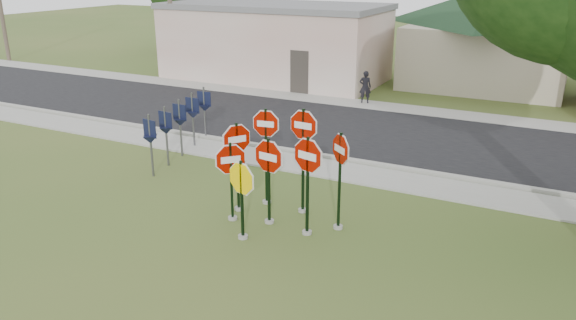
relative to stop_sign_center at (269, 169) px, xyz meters
The scene contains 17 objects.
ground 1.92m from the stop_sign_center, 82.55° to the right, with size 120.00×120.00×0.00m, color #3B5720.
sidewalk_near 4.51m from the stop_sign_center, 87.85° to the left, with size 60.00×1.60×0.06m, color gray.
road 8.89m from the stop_sign_center, 88.95° to the left, with size 60.00×7.00×0.04m, color black.
sidewalk_far 13.15m from the stop_sign_center, 89.30° to the left, with size 60.00×1.60×0.06m, color gray.
curb 5.46m from the stop_sign_center, 88.26° to the left, with size 60.00×0.20×0.14m, color gray.
stop_sign_center is the anchor object (origin of this frame).
stop_sign_yellow 1.08m from the stop_sign_center, 98.50° to the right, with size 1.08×0.30×2.10m.
stop_sign_left 0.99m from the stop_sign_center, 164.15° to the right, with size 0.79×0.77×2.20m.
stop_sign_right 1.15m from the stop_sign_center, ahead, with size 1.12×0.30×2.62m.
stop_sign_back_right 1.17m from the stop_sign_center, 64.55° to the left, with size 1.08×0.24×2.95m.
stop_sign_back_left 1.28m from the stop_sign_center, 121.99° to the left, with size 1.00×0.24×2.80m.
stop_sign_far_right 1.78m from the stop_sign_center, 16.32° to the left, with size 0.81×0.67×2.62m.
stop_sign_far_left 1.17m from the stop_sign_center, 164.08° to the left, with size 0.61×0.91×2.54m.
route_sign_row 6.18m from the stop_sign_center, 148.01° to the left, with size 1.43×4.63×2.00m.
building_stucco 18.97m from the stop_sign_center, 117.79° to the left, with size 12.20×6.20×4.20m.
building_house 21.00m from the stop_sign_center, 84.05° to the left, with size 11.60×11.60×6.20m.
pedestrian 13.47m from the stop_sign_center, 99.27° to the left, with size 0.55×0.36×1.52m, color black.
Camera 1 is at (6.20, -10.19, 6.32)m, focal length 35.00 mm.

